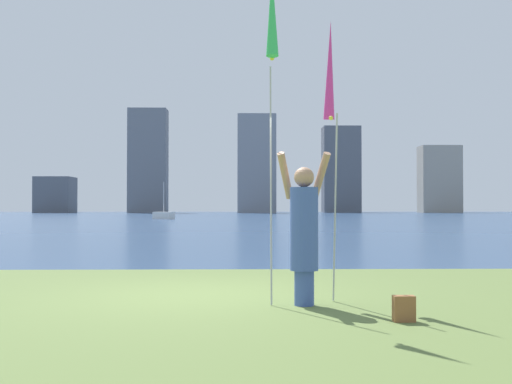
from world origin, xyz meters
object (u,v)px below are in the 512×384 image
Objects in this scene: sailboat_5 at (164,215)px; kite_flag_left at (272,22)px; bag at (404,309)px; person at (304,229)px; kite_flag_right at (330,76)px.

kite_flag_left is at bearing -81.50° from sailboat_5.
kite_flag_left is 15.00× the size of bag.
person is 1.78m from bag.
bag is 0.08× the size of sailboat_5.
kite_flag_right reaches higher than person.
person is at bearing -81.01° from sailboat_5.
sailboat_5 is (-8.35, 52.79, -0.64)m from person.
person is 2.72m from kite_flag_left.
sailboat_5 reaches higher than person.
person is 0.57× the size of sailboat_5.
sailboat_5 is (-9.37, 53.99, 0.21)m from bag.
kite_flag_left is (-0.43, -0.21, 2.68)m from person.
sailboat_5 is (-8.79, 52.18, -2.79)m from kite_flag_right.
kite_flag_right is at bearing 48.63° from person.
bag is (1.01, -1.20, -0.85)m from person.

